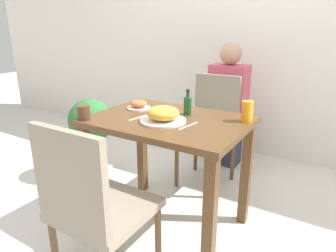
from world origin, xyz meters
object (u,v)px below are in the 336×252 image
(potted_plant_left, at_px, (91,128))
(sauce_bottle, at_px, (188,105))
(chair_near, at_px, (93,205))
(food_plate, at_px, (163,115))
(drink_cup, at_px, (84,113))
(chair_far, at_px, (211,123))
(person_figure, at_px, (227,106))
(juice_glass, at_px, (247,111))
(side_plate, at_px, (139,105))

(potted_plant_left, bearing_deg, sauce_bottle, -6.06)
(chair_near, distance_m, potted_plant_left, 1.32)
(food_plate, bearing_deg, chair_near, -89.65)
(chair_near, relative_size, drink_cup, 10.70)
(chair_far, height_order, sauce_bottle, sauce_bottle)
(sauce_bottle, distance_m, potted_plant_left, 1.06)
(drink_cup, xyz_separation_m, person_figure, (0.39, 1.43, -0.22))
(chair_near, height_order, chair_far, same)
(juice_glass, distance_m, potted_plant_left, 1.41)
(juice_glass, bearing_deg, potted_plant_left, 177.65)
(food_plate, relative_size, side_plate, 1.71)
(potted_plant_left, relative_size, person_figure, 0.62)
(side_plate, bearing_deg, drink_cup, -109.04)
(chair_far, distance_m, person_figure, 0.41)
(side_plate, relative_size, drink_cup, 1.88)
(person_figure, bearing_deg, drink_cup, -105.10)
(sauce_bottle, xyz_separation_m, person_figure, (-0.10, 1.01, -0.24))
(chair_far, bearing_deg, juice_glass, -50.17)
(potted_plant_left, bearing_deg, drink_cup, -46.39)
(chair_far, distance_m, sauce_bottle, 0.68)
(food_plate, bearing_deg, juice_glass, 31.86)
(juice_glass, height_order, potted_plant_left, juice_glass)
(chair_near, xyz_separation_m, food_plate, (-0.00, 0.60, 0.28))
(chair_far, xyz_separation_m, sauce_bottle, (0.09, -0.60, 0.30))
(potted_plant_left, bearing_deg, chair_near, -44.34)
(food_plate, distance_m, juice_glass, 0.50)
(food_plate, bearing_deg, sauce_bottle, 76.49)
(juice_glass, distance_m, person_figure, 1.09)
(chair_near, bearing_deg, drink_cup, -41.80)
(potted_plant_left, bearing_deg, side_plate, -13.33)
(drink_cup, height_order, person_figure, person_figure)
(sauce_bottle, xyz_separation_m, potted_plant_left, (-0.99, 0.11, -0.36))
(sauce_bottle, bearing_deg, juice_glass, 7.59)
(drink_cup, xyz_separation_m, potted_plant_left, (-0.50, 0.53, -0.34))
(food_plate, distance_m, side_plate, 0.35)
(juice_glass, bearing_deg, drink_cup, -151.07)
(chair_near, distance_m, drink_cup, 0.65)
(food_plate, height_order, potted_plant_left, food_plate)
(drink_cup, relative_size, juice_glass, 0.69)
(chair_near, xyz_separation_m, person_figure, (-0.05, 1.82, 0.06))
(food_plate, relative_size, potted_plant_left, 0.38)
(food_plate, bearing_deg, side_plate, 151.20)
(side_plate, relative_size, potted_plant_left, 0.22)
(chair_far, height_order, potted_plant_left, chair_far)
(person_figure, bearing_deg, side_plate, -103.65)
(chair_far, bearing_deg, food_plate, -87.26)
(food_plate, height_order, sauce_bottle, sauce_bottle)
(food_plate, xyz_separation_m, sauce_bottle, (0.05, 0.21, 0.02))
(chair_far, height_order, food_plate, chair_far)
(chair_near, relative_size, person_figure, 0.78)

